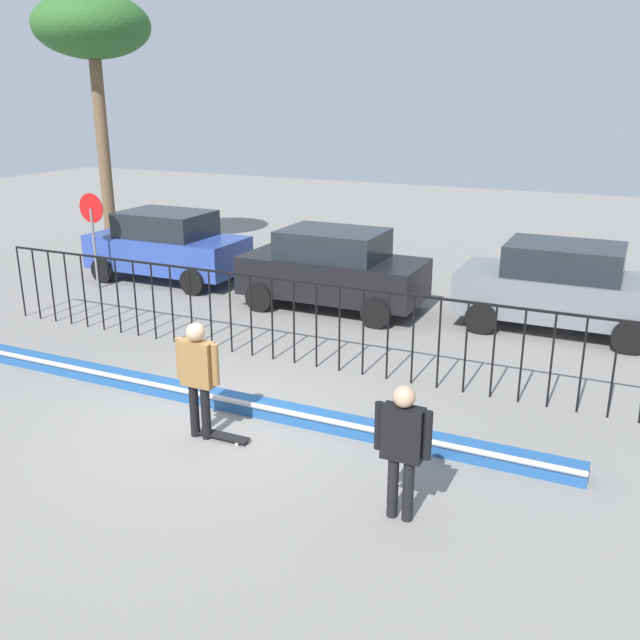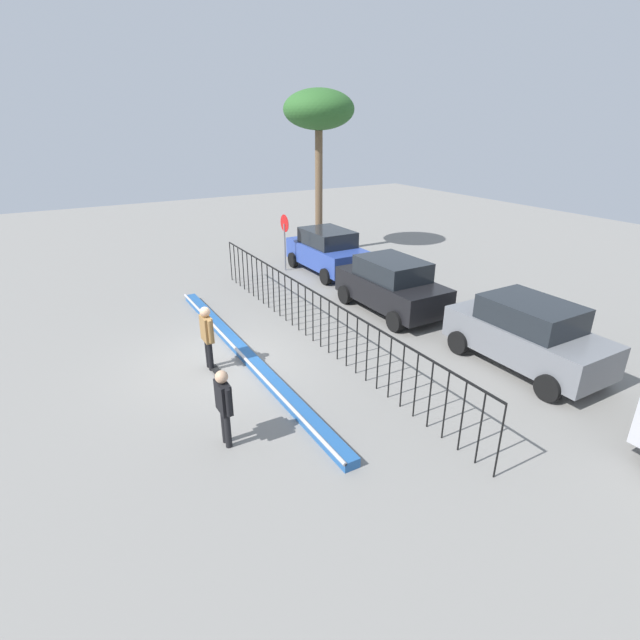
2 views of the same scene
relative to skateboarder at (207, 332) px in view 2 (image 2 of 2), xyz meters
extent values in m
plane|color=gray|center=(-0.10, 0.42, -1.08)|extent=(60.00, 60.00, 0.00)
cube|color=#235699|center=(-0.10, 1.07, -0.97)|extent=(11.00, 0.36, 0.22)
cylinder|color=#B2B2B7|center=(-0.10, 0.89, -0.86)|extent=(11.00, 0.09, 0.09)
cylinder|color=black|center=(-7.10, 3.28, -0.26)|extent=(0.04, 0.04, 1.64)
cylinder|color=black|center=(-6.64, 3.28, -0.26)|extent=(0.04, 0.04, 1.64)
cylinder|color=black|center=(-6.17, 3.28, -0.26)|extent=(0.04, 0.04, 1.64)
cylinder|color=black|center=(-5.70, 3.28, -0.26)|extent=(0.04, 0.04, 1.64)
cylinder|color=black|center=(-5.24, 3.28, -0.26)|extent=(0.04, 0.04, 1.64)
cylinder|color=black|center=(-4.77, 3.28, -0.26)|extent=(0.04, 0.04, 1.64)
cylinder|color=black|center=(-4.30, 3.28, -0.26)|extent=(0.04, 0.04, 1.64)
cylinder|color=black|center=(-3.84, 3.28, -0.26)|extent=(0.04, 0.04, 1.64)
cylinder|color=black|center=(-3.37, 3.28, -0.26)|extent=(0.04, 0.04, 1.64)
cylinder|color=black|center=(-2.90, 3.28, -0.26)|extent=(0.04, 0.04, 1.64)
cylinder|color=black|center=(-2.44, 3.28, -0.26)|extent=(0.04, 0.04, 1.64)
cylinder|color=black|center=(-1.97, 3.28, -0.26)|extent=(0.04, 0.04, 1.64)
cylinder|color=black|center=(-1.50, 3.28, -0.26)|extent=(0.04, 0.04, 1.64)
cylinder|color=black|center=(-1.04, 3.28, -0.26)|extent=(0.04, 0.04, 1.64)
cylinder|color=black|center=(-0.57, 3.28, -0.26)|extent=(0.04, 0.04, 1.64)
cylinder|color=black|center=(-0.10, 3.28, -0.26)|extent=(0.04, 0.04, 1.64)
cylinder|color=black|center=(0.36, 3.28, -0.26)|extent=(0.04, 0.04, 1.64)
cylinder|color=black|center=(0.83, 3.28, -0.26)|extent=(0.04, 0.04, 1.64)
cylinder|color=black|center=(1.30, 3.28, -0.26)|extent=(0.04, 0.04, 1.64)
cylinder|color=black|center=(1.76, 3.28, -0.26)|extent=(0.04, 0.04, 1.64)
cylinder|color=black|center=(2.23, 3.28, -0.26)|extent=(0.04, 0.04, 1.64)
cylinder|color=black|center=(2.70, 3.28, -0.26)|extent=(0.04, 0.04, 1.64)
cylinder|color=black|center=(3.16, 3.28, -0.26)|extent=(0.04, 0.04, 1.64)
cylinder|color=black|center=(3.63, 3.28, -0.26)|extent=(0.04, 0.04, 1.64)
cylinder|color=black|center=(4.10, 3.28, -0.26)|extent=(0.04, 0.04, 1.64)
cylinder|color=black|center=(4.56, 3.28, -0.26)|extent=(0.04, 0.04, 1.64)
cylinder|color=black|center=(5.03, 3.28, -0.26)|extent=(0.04, 0.04, 1.64)
cylinder|color=black|center=(5.50, 3.28, -0.26)|extent=(0.04, 0.04, 1.64)
cylinder|color=black|center=(5.96, 3.28, -0.26)|extent=(0.04, 0.04, 1.64)
cylinder|color=black|center=(6.43, 3.28, -0.26)|extent=(0.04, 0.04, 1.64)
cylinder|color=black|center=(6.90, 3.28, -0.26)|extent=(0.04, 0.04, 1.64)
cube|color=black|center=(-0.10, 3.28, 0.54)|extent=(14.00, 0.04, 0.04)
cylinder|color=black|center=(-0.10, 0.00, -0.66)|extent=(0.14, 0.14, 0.84)
cylinder|color=black|center=(0.10, 0.00, -0.66)|extent=(0.14, 0.14, 0.84)
cube|color=olive|center=(0.00, 0.00, 0.10)|extent=(0.51, 0.22, 0.69)
sphere|color=tan|center=(0.00, 0.00, 0.58)|extent=(0.27, 0.27, 0.27)
cylinder|color=olive|center=(-0.31, 0.00, 0.14)|extent=(0.11, 0.11, 0.62)
cylinder|color=olive|center=(0.31, 0.00, 0.14)|extent=(0.11, 0.11, 0.62)
cube|color=black|center=(0.36, 0.06, -1.02)|extent=(0.80, 0.20, 0.02)
cylinder|color=silver|center=(0.63, 0.13, -1.05)|extent=(0.05, 0.03, 0.05)
cylinder|color=silver|center=(0.63, -0.02, -1.05)|extent=(0.05, 0.03, 0.05)
cylinder|color=silver|center=(0.09, 0.13, -1.05)|extent=(0.05, 0.03, 0.05)
cylinder|color=silver|center=(0.09, -0.02, -1.05)|extent=(0.05, 0.03, 0.05)
cylinder|color=black|center=(3.29, -0.75, -0.68)|extent=(0.14, 0.14, 0.81)
cylinder|color=black|center=(3.48, -0.75, -0.68)|extent=(0.14, 0.14, 0.81)
cube|color=black|center=(3.39, -0.75, 0.06)|extent=(0.49, 0.21, 0.67)
sphere|color=tan|center=(3.39, -0.75, 0.53)|extent=(0.26, 0.26, 0.26)
cylinder|color=black|center=(3.09, -0.75, 0.10)|extent=(0.11, 0.11, 0.60)
cylinder|color=black|center=(3.68, -0.75, 0.10)|extent=(0.11, 0.11, 0.60)
cube|color=#2D479E|center=(-6.07, 7.38, -0.29)|extent=(4.30, 1.90, 0.90)
cube|color=#1E2328|center=(-6.07, 7.38, 0.49)|extent=(2.37, 1.71, 0.66)
cylinder|color=black|center=(-4.60, 8.33, -0.74)|extent=(0.68, 0.22, 0.68)
cylinder|color=black|center=(-4.60, 6.43, -0.74)|extent=(0.68, 0.22, 0.68)
cylinder|color=black|center=(-7.53, 8.33, -0.74)|extent=(0.68, 0.22, 0.68)
cylinder|color=black|center=(-7.53, 6.43, -0.74)|extent=(0.68, 0.22, 0.68)
cube|color=black|center=(-0.90, 6.87, -0.29)|extent=(4.30, 1.90, 0.90)
cube|color=#1E2328|center=(-0.90, 6.87, 0.49)|extent=(2.37, 1.71, 0.66)
cylinder|color=black|center=(0.56, 7.82, -0.74)|extent=(0.68, 0.22, 0.68)
cylinder|color=black|center=(0.56, 5.92, -0.74)|extent=(0.68, 0.22, 0.68)
cylinder|color=black|center=(-2.36, 7.82, -0.74)|extent=(0.68, 0.22, 0.68)
cylinder|color=black|center=(-2.36, 5.92, -0.74)|extent=(0.68, 0.22, 0.68)
cube|color=slate|center=(4.20, 7.48, -0.29)|extent=(4.30, 1.90, 0.90)
cube|color=#1E2328|center=(4.20, 7.48, 0.49)|extent=(2.37, 1.71, 0.66)
cylinder|color=black|center=(5.66, 8.43, -0.74)|extent=(0.68, 0.22, 0.68)
cylinder|color=black|center=(5.66, 6.53, -0.74)|extent=(0.68, 0.22, 0.68)
cylinder|color=black|center=(2.73, 8.43, -0.74)|extent=(0.68, 0.22, 0.68)
cylinder|color=black|center=(2.73, 6.53, -0.74)|extent=(0.68, 0.22, 0.68)
cylinder|color=slate|center=(-7.25, 5.88, -0.03)|extent=(0.07, 0.07, 2.10)
cylinder|color=red|center=(-7.25, 5.90, 1.04)|extent=(0.76, 0.02, 0.76)
cylinder|color=brown|center=(-9.26, 8.80, 1.83)|extent=(0.36, 0.36, 5.83)
ellipsoid|color=#2D6028|center=(-9.26, 8.80, 5.65)|extent=(3.29, 3.29, 1.81)
camera|label=1|loc=(5.62, -7.82, 3.85)|focal=39.27mm
camera|label=2|loc=(11.43, -3.19, 5.19)|focal=26.69mm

